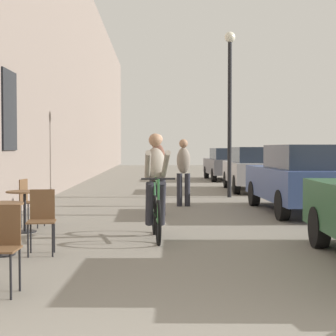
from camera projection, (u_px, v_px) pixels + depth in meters
building_facade_left at (43, 47)px, 16.49m from camera, size 0.54×68.00×8.99m
cafe_chair_near_toward_street at (1, 243)px, 5.55m from camera, size 0.39×0.39×0.89m
cafe_table_mid at (0, 217)px, 7.53m from camera, size 0.64×0.64×0.72m
cafe_chair_mid_toward_wall at (42, 217)px, 7.62m from camera, size 0.42×0.42×0.89m
cafe_table_far at (25, 202)px, 9.60m from camera, size 0.64×0.64×0.72m
cafe_chair_far_toward_street at (29, 199)px, 10.23m from camera, size 0.44×0.44×0.89m
cyclist_on_bicycle at (156, 188)px, 8.99m from camera, size 0.52×1.76×1.74m
pedestrian_near at (158, 169)px, 12.01m from camera, size 0.36×0.27×1.77m
pedestrian_mid at (183, 168)px, 13.84m from camera, size 0.35×0.26×1.69m
pedestrian_far at (155, 165)px, 16.40m from camera, size 0.36×0.27×1.69m
street_lamp at (230, 93)px, 16.29m from camera, size 0.32×0.32×4.90m
parked_car_second at (304, 178)px, 12.47m from camera, size 1.90×4.36×1.54m
parked_car_third at (255, 168)px, 18.73m from camera, size 1.85×4.24×1.50m
parked_car_fourth at (227, 164)px, 25.11m from camera, size 1.82×4.14×1.46m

